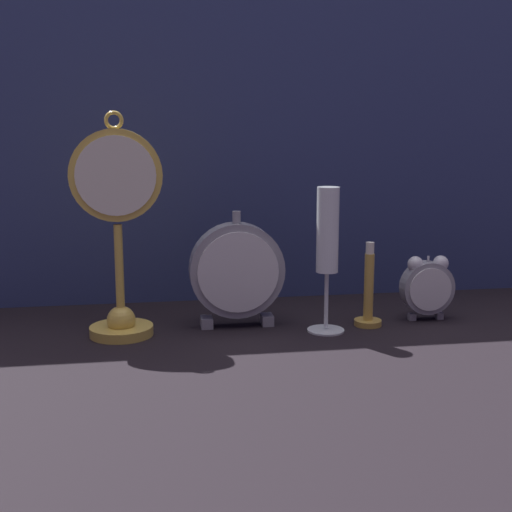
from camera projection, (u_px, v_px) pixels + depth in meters
ground_plane at (264, 349)px, 1.11m from camera, size 4.00×4.00×0.00m
fabric_backdrop_drape at (236, 141)px, 1.37m from camera, size 1.35×0.01×0.62m
pocket_watch_on_stand at (118, 235)px, 1.15m from camera, size 0.15×0.10×0.37m
alarm_clock_twin_bell at (427, 285)px, 1.26m from camera, size 0.09×0.03×0.12m
mantel_clock_silver at (237, 271)px, 1.21m from camera, size 0.16×0.04×0.20m
champagne_flute at (327, 243)px, 1.17m from camera, size 0.06×0.06×0.24m
brass_candlestick at (368, 298)px, 1.23m from camera, size 0.05×0.05×0.15m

